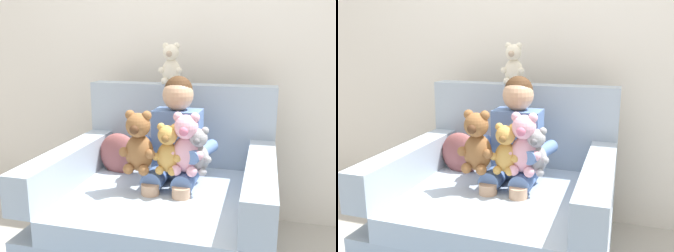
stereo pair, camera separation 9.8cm
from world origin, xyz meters
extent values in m
cube|color=silver|center=(0.00, 0.74, 1.30)|extent=(6.00, 0.10, 2.60)
cube|color=#9EADBC|center=(0.00, 0.00, 0.16)|extent=(1.16, 1.04, 0.32)
cube|color=#A6B6C6|center=(0.00, -0.07, 0.38)|extent=(0.88, 0.90, 0.12)
cube|color=#9EADBC|center=(0.00, 0.45, 0.70)|extent=(1.16, 0.14, 0.51)
cube|color=#9EADBC|center=(-0.51, -0.07, 0.54)|extent=(0.14, 0.90, 0.20)
cube|color=#9EADBC|center=(0.51, -0.07, 0.54)|extent=(0.14, 0.90, 0.20)
cube|color=#597AB7|center=(0.05, 0.16, 0.67)|extent=(0.26, 0.16, 0.34)
sphere|color=tan|center=(0.05, 0.16, 0.92)|extent=(0.17, 0.17, 0.17)
sphere|color=#472D19|center=(0.05, 0.17, 0.95)|extent=(0.16, 0.16, 0.16)
cylinder|color=#597AB7|center=(-0.03, 0.03, 0.50)|extent=(0.11, 0.26, 0.11)
cylinder|color=tan|center=(-0.03, -0.10, 0.35)|extent=(0.09, 0.09, 0.30)
cylinder|color=#597AB7|center=(0.13, 0.03, 0.50)|extent=(0.11, 0.26, 0.11)
cylinder|color=tan|center=(0.13, -0.10, 0.35)|extent=(0.09, 0.09, 0.30)
cylinder|color=#597AB7|center=(-0.11, 0.04, 0.65)|extent=(0.13, 0.27, 0.07)
cylinder|color=#597AB7|center=(0.21, 0.04, 0.65)|extent=(0.13, 0.27, 0.07)
ellipsoid|color=brown|center=(-0.10, -0.07, 0.65)|extent=(0.15, 0.12, 0.19)
sphere|color=brown|center=(-0.10, -0.08, 0.80)|extent=(0.12, 0.12, 0.12)
sphere|color=#4C2D19|center=(-0.10, -0.14, 0.79)|extent=(0.05, 0.05, 0.05)
sphere|color=brown|center=(-0.14, -0.08, 0.85)|extent=(0.05, 0.05, 0.05)
sphere|color=brown|center=(-0.17, -0.11, 0.66)|extent=(0.05, 0.05, 0.05)
sphere|color=brown|center=(-0.14, -0.13, 0.58)|extent=(0.05, 0.05, 0.05)
sphere|color=brown|center=(-0.05, -0.08, 0.85)|extent=(0.05, 0.05, 0.05)
sphere|color=brown|center=(-0.03, -0.11, 0.66)|extent=(0.05, 0.05, 0.05)
sphere|color=brown|center=(-0.06, -0.13, 0.58)|extent=(0.05, 0.05, 0.05)
ellipsoid|color=#9E9EA3|center=(0.20, -0.02, 0.63)|extent=(0.11, 0.09, 0.15)
sphere|color=#9E9EA3|center=(0.20, -0.03, 0.74)|extent=(0.09, 0.09, 0.09)
sphere|color=slate|center=(0.20, -0.07, 0.73)|extent=(0.04, 0.04, 0.04)
sphere|color=#9E9EA3|center=(0.17, -0.02, 0.78)|extent=(0.04, 0.04, 0.04)
sphere|color=#9E9EA3|center=(0.15, -0.05, 0.63)|extent=(0.04, 0.04, 0.04)
sphere|color=#9E9EA3|center=(0.17, -0.06, 0.57)|extent=(0.04, 0.04, 0.04)
sphere|color=#9E9EA3|center=(0.23, -0.02, 0.78)|extent=(0.04, 0.04, 0.04)
sphere|color=#9E9EA3|center=(0.25, -0.05, 0.63)|extent=(0.04, 0.04, 0.04)
sphere|color=#9E9EA3|center=(0.23, -0.06, 0.57)|extent=(0.04, 0.04, 0.04)
ellipsoid|color=gold|center=(0.05, -0.05, 0.63)|extent=(0.12, 0.10, 0.15)
sphere|color=gold|center=(0.05, -0.06, 0.75)|extent=(0.10, 0.10, 0.10)
sphere|color=brown|center=(0.05, -0.10, 0.74)|extent=(0.04, 0.04, 0.04)
sphere|color=gold|center=(0.01, -0.05, 0.79)|extent=(0.04, 0.04, 0.04)
sphere|color=gold|center=(-0.01, -0.08, 0.64)|extent=(0.04, 0.04, 0.04)
sphere|color=gold|center=(0.02, -0.09, 0.57)|extent=(0.04, 0.04, 0.04)
sphere|color=gold|center=(0.08, -0.05, 0.79)|extent=(0.04, 0.04, 0.04)
sphere|color=gold|center=(0.11, -0.08, 0.64)|extent=(0.04, 0.04, 0.04)
sphere|color=gold|center=(0.08, -0.09, 0.57)|extent=(0.04, 0.04, 0.04)
ellipsoid|color=#EAA8BC|center=(0.14, -0.03, 0.65)|extent=(0.14, 0.12, 0.19)
sphere|color=#EAA8BC|center=(0.14, -0.04, 0.79)|extent=(0.12, 0.12, 0.12)
sphere|color=#CC6684|center=(0.14, -0.09, 0.78)|extent=(0.05, 0.05, 0.05)
sphere|color=#EAA8BC|center=(0.10, -0.03, 0.84)|extent=(0.05, 0.05, 0.05)
sphere|color=#EAA8BC|center=(0.07, -0.06, 0.66)|extent=(0.05, 0.05, 0.05)
sphere|color=#EAA8BC|center=(0.10, -0.08, 0.58)|extent=(0.05, 0.05, 0.05)
sphere|color=#EAA8BC|center=(0.18, -0.03, 0.84)|extent=(0.05, 0.05, 0.05)
sphere|color=#EAA8BC|center=(0.21, -0.06, 0.66)|extent=(0.05, 0.05, 0.05)
sphere|color=#EAA8BC|center=(0.18, -0.08, 0.58)|extent=(0.05, 0.05, 0.05)
ellipsoid|color=silver|center=(-0.06, 0.45, 1.03)|extent=(0.12, 0.10, 0.15)
sphere|color=silver|center=(-0.06, 0.44, 1.14)|extent=(0.10, 0.10, 0.10)
sphere|color=tan|center=(-0.06, 0.39, 1.13)|extent=(0.04, 0.04, 0.04)
sphere|color=silver|center=(-0.10, 0.44, 1.18)|extent=(0.04, 0.04, 0.04)
sphere|color=silver|center=(-0.12, 0.42, 1.03)|extent=(0.04, 0.04, 0.04)
sphere|color=silver|center=(-0.09, 0.40, 0.97)|extent=(0.04, 0.04, 0.04)
sphere|color=silver|center=(-0.03, 0.44, 1.18)|extent=(0.04, 0.04, 0.04)
sphere|color=silver|center=(-0.01, 0.42, 1.03)|extent=(0.04, 0.04, 0.04)
sphere|color=silver|center=(-0.03, 0.40, 0.97)|extent=(0.04, 0.04, 0.04)
ellipsoid|color=#8C4C4C|center=(-0.32, 0.20, 0.54)|extent=(0.28, 0.16, 0.26)
camera|label=1|loc=(0.51, -1.77, 1.20)|focal=39.50mm
camera|label=2|loc=(0.60, -1.75, 1.20)|focal=39.50mm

